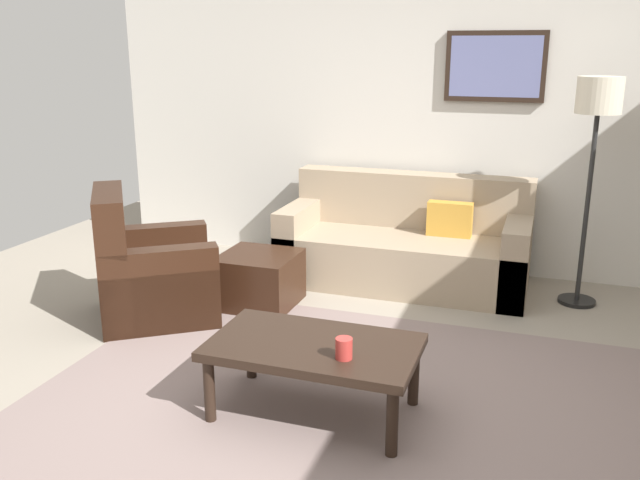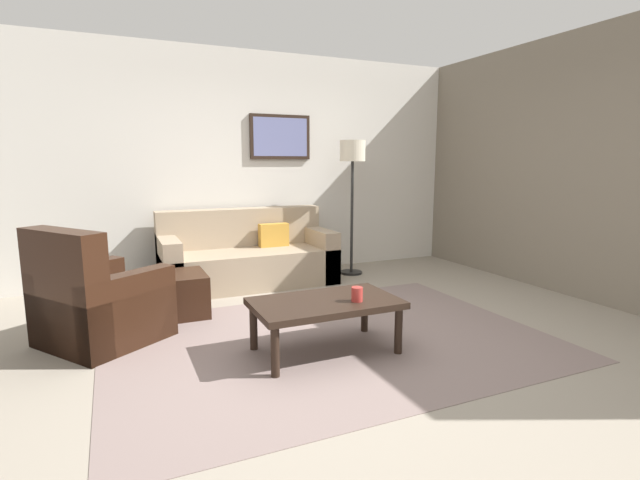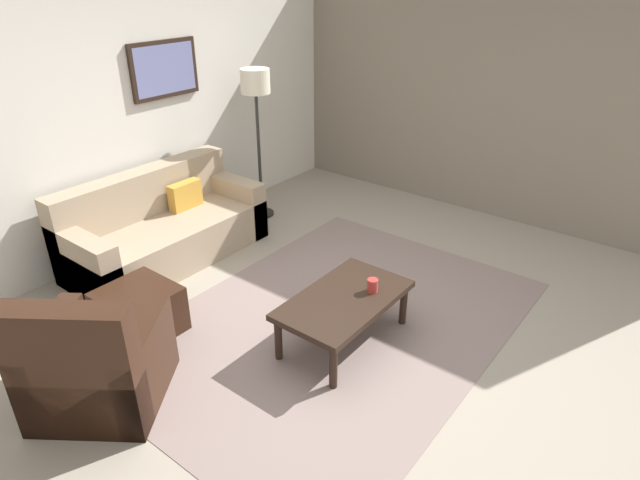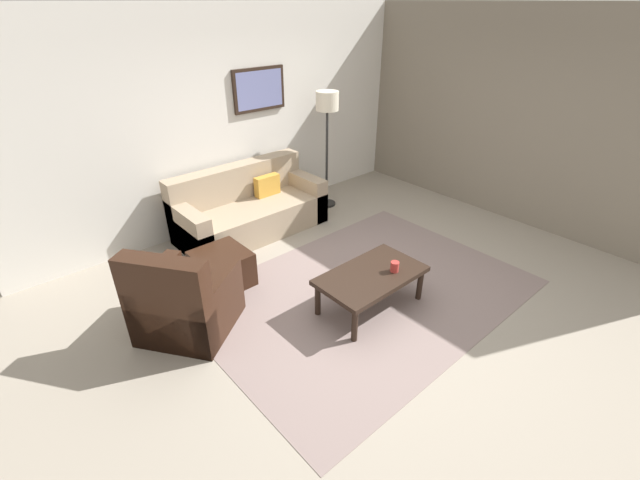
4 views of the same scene
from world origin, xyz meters
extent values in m
plane|color=gray|center=(0.00, 0.00, 0.00)|extent=(8.00, 8.00, 0.00)
cube|color=silver|center=(0.00, 2.60, 1.40)|extent=(6.00, 0.12, 2.80)
cube|color=gray|center=(0.00, 0.00, 0.00)|extent=(3.49, 2.49, 0.01)
cube|color=gray|center=(-0.12, 2.01, 0.21)|extent=(2.00, 0.88, 0.42)
cube|color=gray|center=(-0.12, 2.33, 0.44)|extent=(2.00, 0.24, 0.88)
cube|color=gray|center=(-1.02, 2.01, 0.31)|extent=(0.20, 0.88, 0.62)
cube|color=gray|center=(0.78, 2.01, 0.31)|extent=(0.20, 0.88, 0.62)
cube|color=gold|center=(0.23, 2.11, 0.56)|extent=(0.36, 0.12, 0.28)
cube|color=black|center=(-1.67, 0.75, 0.22)|extent=(1.12, 1.12, 0.44)
cube|color=black|center=(-1.92, 0.57, 0.47)|extent=(0.63, 0.77, 0.95)
cube|color=black|center=(-1.49, 0.49, 0.30)|extent=(0.74, 0.60, 0.60)
cube|color=black|center=(-1.86, 1.01, 0.30)|extent=(0.74, 0.60, 0.60)
cube|color=black|center=(-1.06, 1.18, 0.20)|extent=(0.56, 0.56, 0.40)
cylinder|color=black|center=(-0.62, -0.45, 0.18)|extent=(0.06, 0.06, 0.36)
cylinder|color=black|center=(0.36, -0.45, 0.18)|extent=(0.06, 0.06, 0.36)
cylinder|color=black|center=(-0.62, 0.07, 0.18)|extent=(0.06, 0.06, 0.36)
cylinder|color=black|center=(0.36, 0.07, 0.18)|extent=(0.06, 0.06, 0.36)
cube|color=black|center=(-0.13, -0.19, 0.39)|extent=(1.10, 0.64, 0.05)
cylinder|color=#B2332D|center=(0.07, -0.31, 0.46)|extent=(0.09, 0.09, 0.11)
cylinder|color=black|center=(1.25, 2.01, 0.01)|extent=(0.28, 0.28, 0.03)
cylinder|color=#262626|center=(1.25, 2.01, 0.72)|extent=(0.04, 0.04, 1.45)
cylinder|color=beige|center=(1.25, 2.01, 1.58)|extent=(0.32, 0.32, 0.26)
cube|color=black|center=(0.47, 2.52, 1.76)|extent=(0.80, 0.04, 0.56)
cube|color=#6970A4|center=(0.47, 2.50, 1.76)|extent=(0.72, 0.01, 0.48)
camera|label=1|loc=(0.96, -3.26, 1.91)|focal=37.88mm
camera|label=2|loc=(-1.56, -3.31, 1.44)|focal=26.43mm
camera|label=3|loc=(-3.03, -2.20, 2.73)|focal=30.39mm
camera|label=4|loc=(-2.90, -2.54, 2.82)|focal=24.13mm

